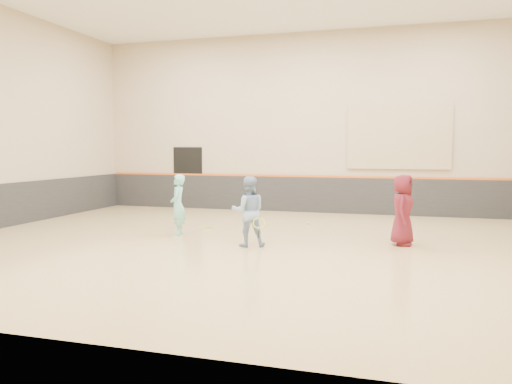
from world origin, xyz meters
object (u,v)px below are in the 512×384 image
(girl, at_px, (178,205))
(instructor, at_px, (248,211))
(young_man, at_px, (403,210))
(spare_racket, at_px, (207,227))

(girl, xyz_separation_m, instructor, (2.09, -0.84, 0.02))
(girl, distance_m, instructor, 2.25)
(young_man, bearing_deg, girl, 98.02)
(girl, distance_m, spare_racket, 1.28)
(girl, height_order, spare_racket, girl)
(young_man, bearing_deg, instructor, 113.76)
(girl, relative_size, instructor, 0.98)
(girl, relative_size, young_man, 0.96)
(spare_racket, bearing_deg, girl, -110.20)
(girl, bearing_deg, young_man, 78.53)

